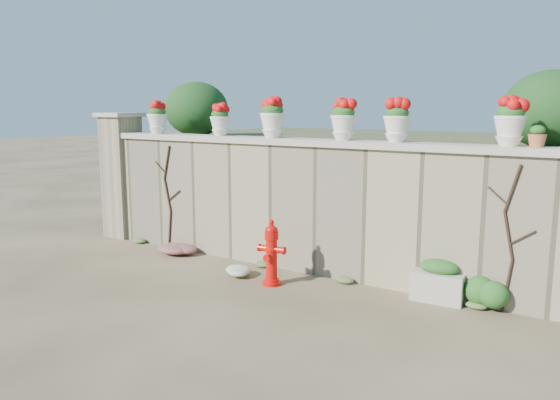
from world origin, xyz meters
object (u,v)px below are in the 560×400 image
Objects in this scene: planter_box at (439,281)px; terracotta_pot at (537,137)px; fire_hydrant at (272,252)px; urn_pot_0 at (157,118)px.

terracotta_pot is (1.04, 0.25, 1.96)m from planter_box.
fire_hydrant is 1.67× the size of urn_pot_0.
fire_hydrant is 3.87m from urn_pot_0.
urn_pot_0 reaches higher than fire_hydrant.
planter_box is (2.26, 0.70, -0.22)m from fire_hydrant.
planter_box is 5.89m from urn_pot_0.
terracotta_pot is at bearing 9.24° from planter_box.
fire_hydrant is at bearing -16.34° from urn_pot_0.
urn_pot_0 is at bearing 173.15° from planter_box.
fire_hydrant is at bearing -163.98° from terracotta_pot.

